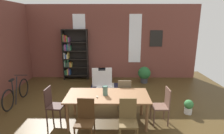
# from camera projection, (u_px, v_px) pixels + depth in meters

# --- Properties ---
(ground_plane) EXTENTS (9.48, 9.48, 0.00)m
(ground_plane) POSITION_uv_depth(u_px,v_px,m) (103.00, 116.00, 5.12)
(ground_plane) COLOR #463419
(back_wall_brick) EXTENTS (8.10, 0.12, 3.30)m
(back_wall_brick) POSITION_uv_depth(u_px,v_px,m) (107.00, 42.00, 8.31)
(back_wall_brick) COLOR brown
(back_wall_brick) RESTS_ON ground
(window_pane_0) EXTENTS (0.55, 0.02, 2.15)m
(window_pane_0) POSITION_uv_depth(u_px,v_px,m) (80.00, 39.00, 8.22)
(window_pane_0) COLOR white
(window_pane_1) EXTENTS (0.55, 0.02, 2.15)m
(window_pane_1) POSITION_uv_depth(u_px,v_px,m) (135.00, 39.00, 8.19)
(window_pane_1) COLOR white
(dining_table) EXTENTS (2.09, 1.00, 0.77)m
(dining_table) POSITION_uv_depth(u_px,v_px,m) (108.00, 98.00, 4.66)
(dining_table) COLOR brown
(dining_table) RESTS_ON ground
(vase_on_table) EXTENTS (0.13, 0.13, 0.24)m
(vase_on_table) POSITION_uv_depth(u_px,v_px,m) (105.00, 91.00, 4.61)
(vase_on_table) COLOR #4C7266
(vase_on_table) RESTS_ON dining_table
(tealight_candle_0) EXTENTS (0.04, 0.04, 0.03)m
(tealight_candle_0) POSITION_uv_depth(u_px,v_px,m) (97.00, 97.00, 4.48)
(tealight_candle_0) COLOR silver
(tealight_candle_0) RESTS_ON dining_table
(dining_chair_head_left) EXTENTS (0.43, 0.43, 0.95)m
(dining_chair_head_left) POSITION_uv_depth(u_px,v_px,m) (53.00, 104.00, 4.72)
(dining_chair_head_left) COLOR #392420
(dining_chair_head_left) RESTS_ON ground
(dining_chair_near_right) EXTENTS (0.40, 0.40, 0.95)m
(dining_chair_near_right) POSITION_uv_depth(u_px,v_px,m) (128.00, 119.00, 3.99)
(dining_chair_near_right) COLOR brown
(dining_chair_near_right) RESTS_ON ground
(dining_chair_near_left) EXTENTS (0.42, 0.42, 0.95)m
(dining_chair_near_left) POSITION_uv_depth(u_px,v_px,m) (85.00, 119.00, 4.00)
(dining_chair_near_left) COLOR #412813
(dining_chair_near_left) RESTS_ON ground
(dining_chair_far_right) EXTENTS (0.41, 0.41, 0.95)m
(dining_chair_far_right) POSITION_uv_depth(u_px,v_px,m) (124.00, 93.00, 5.40)
(dining_chair_far_right) COLOR brown
(dining_chair_far_right) RESTS_ON ground
(dining_chair_head_right) EXTENTS (0.41, 0.41, 0.95)m
(dining_chair_head_right) POSITION_uv_depth(u_px,v_px,m) (163.00, 104.00, 4.69)
(dining_chair_head_right) COLOR brown
(dining_chair_head_right) RESTS_ON ground
(bookshelf_tall) EXTENTS (1.11, 0.34, 2.25)m
(bookshelf_tall) POSITION_uv_depth(u_px,v_px,m) (73.00, 54.00, 8.20)
(bookshelf_tall) COLOR black
(bookshelf_tall) RESTS_ON ground
(armchair_white) EXTENTS (0.88, 0.88, 0.75)m
(armchair_white) POSITION_uv_depth(u_px,v_px,m) (102.00, 77.00, 7.72)
(armchair_white) COLOR silver
(armchair_white) RESTS_ON ground
(bicycle_second) EXTENTS (0.44, 1.69, 0.89)m
(bicycle_second) POSITION_uv_depth(u_px,v_px,m) (16.00, 93.00, 5.90)
(bicycle_second) COLOR black
(bicycle_second) RESTS_ON ground
(potted_plant_by_shelf) EXTENTS (0.26, 0.26, 0.42)m
(potted_plant_by_shelf) POSITION_uv_depth(u_px,v_px,m) (189.00, 106.00, 5.22)
(potted_plant_by_shelf) COLOR silver
(potted_plant_by_shelf) RESTS_ON ground
(potted_plant_corner) EXTENTS (0.54, 0.54, 0.70)m
(potted_plant_corner) POSITION_uv_depth(u_px,v_px,m) (144.00, 74.00, 7.83)
(potted_plant_corner) COLOR #333338
(potted_plant_corner) RESTS_ON ground
(striped_rug) EXTENTS (1.41, 0.80, 0.01)m
(striped_rug) POSITION_uv_depth(u_px,v_px,m) (108.00, 86.00, 7.49)
(striped_rug) COLOR #1E1E33
(striped_rug) RESTS_ON ground
(framed_picture) EXTENTS (0.56, 0.03, 0.72)m
(framed_picture) POSITION_uv_depth(u_px,v_px,m) (156.00, 38.00, 8.17)
(framed_picture) COLOR black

